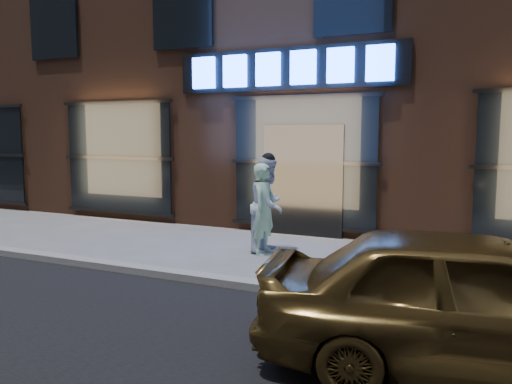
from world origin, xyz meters
TOP-DOWN VIEW (x-y plane):
  - ground at (0.00, 0.00)m, footprint 90.00×90.00m
  - curb at (0.00, 0.00)m, footprint 60.00×0.25m
  - storefront_building at (-0.00, 7.99)m, footprint 30.20×8.28m
  - man_bowtie at (-0.10, 2.04)m, footprint 0.44×0.63m
  - man_cap at (-0.11, 2.26)m, footprint 0.70×0.89m
  - gold_sedan at (3.53, -1.46)m, footprint 4.25×2.26m

SIDE VIEW (x-z plane):
  - ground at x=0.00m, z-range 0.00..0.00m
  - curb at x=0.00m, z-range 0.00..0.12m
  - gold_sedan at x=3.53m, z-range 0.00..1.38m
  - man_bowtie at x=-0.10m, z-range 0.00..1.68m
  - man_cap at x=-0.11m, z-range 0.00..1.78m
  - storefront_building at x=0.00m, z-range 0.00..10.30m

